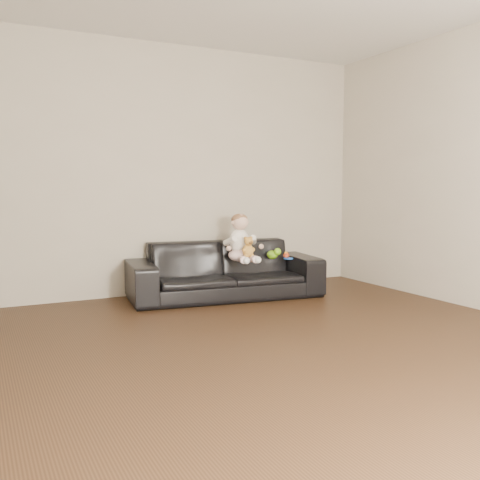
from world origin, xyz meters
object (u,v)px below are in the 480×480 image
toy_green (272,255)px  toy_rattle (286,255)px  sofa (225,270)px  baby (241,241)px  toy_blue_disc (288,258)px  teddy_bear (248,247)px

toy_green → toy_rattle: (0.16, -0.02, -0.01)m
sofa → toy_rattle: size_ratio=30.25×
baby → toy_green: (0.38, 0.03, -0.17)m
sofa → toy_blue_disc: 0.69m
teddy_bear → sofa: bearing=136.5°
toy_green → sofa: bearing=171.1°
sofa → baby: bearing=-32.6°
baby → toy_blue_disc: size_ratio=4.83×
baby → toy_green: baby is taller
teddy_bear → toy_green: bearing=43.1°
teddy_bear → toy_blue_disc: (0.53, 0.10, -0.15)m
toy_rattle → toy_blue_disc: toy_rattle is taller
toy_rattle → toy_blue_disc: 0.06m
sofa → toy_blue_disc: bearing=-5.5°
baby → teddy_bear: 0.16m
sofa → toy_green: sofa is taller
toy_blue_disc → toy_rattle: bearing=82.1°
teddy_bear → toy_rattle: size_ratio=3.25×
sofa → toy_rattle: sofa is taller
sofa → toy_rattle: bearing=-0.9°
sofa → toy_blue_disc: (0.67, -0.15, 0.10)m
baby → sofa: bearing=150.0°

